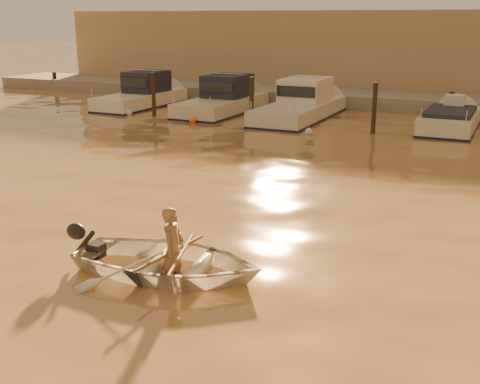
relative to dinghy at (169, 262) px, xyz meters
The scene contains 19 objects.
ground_plane 1.40m from the dinghy, 76.94° to the left, with size 160.00×160.00×0.00m, color #98673D.
dinghy is the anchor object (origin of this frame).
person 0.26m from the dinghy, ahead, with size 0.57×0.37×1.57m, color #916E48.
outboard_motor 1.50m from the dinghy, behind, with size 0.90×0.40×0.70m, color black, non-canonical shape.
oar_port 0.31m from the dinghy, ahead, with size 0.06×0.06×2.10m, color brown.
oar_starboard 0.19m from the dinghy, ahead, with size 0.06×0.06×2.10m, color brown.
moored_boat_0 21.34m from the dinghy, 125.63° to the left, with size 2.08×6.67×1.75m, color white, non-canonical shape.
moored_boat_1 19.00m from the dinghy, 114.09° to the left, with size 2.32×6.88×1.75m, color beige, non-canonical shape.
moored_boat_2 17.75m from the dinghy, 102.21° to the left, with size 2.34×7.82×1.75m, color silver, non-canonical shape.
moored_boat_3 17.56m from the dinghy, 80.95° to the left, with size 2.02×5.84×0.95m, color beige, non-canonical shape.
piling_0 18.26m from the dinghy, 123.94° to the left, with size 0.18×0.18×2.20m, color #2D2319.
piling_1 16.02m from the dinghy, 108.92° to the left, with size 0.18×0.18×2.20m, color #2D2319.
piling_2 15.15m from the dinghy, 89.58° to the left, with size 0.18×0.18×2.20m, color #2D2319.
fender_a 18.59m from the dinghy, 127.59° to the left, with size 0.30×0.30×0.30m, color silver.
fender_b 16.05m from the dinghy, 118.10° to the left, with size 0.30×0.30×0.30m, color orange.
fender_c 13.98m from the dinghy, 98.68° to the left, with size 0.30×0.30×0.30m, color silver.
fender_d 15.32m from the dinghy, 80.12° to the left, with size 0.30×0.30×0.30m, color #C84017.
quay 22.84m from the dinghy, 89.22° to the left, with size 52.00×4.00×1.00m, color gray.
waterfront_building 28.42m from the dinghy, 89.37° to the left, with size 46.00×7.00×4.80m, color #9E8466.
Camera 1 is at (5.12, -9.82, 4.46)m, focal length 45.00 mm.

